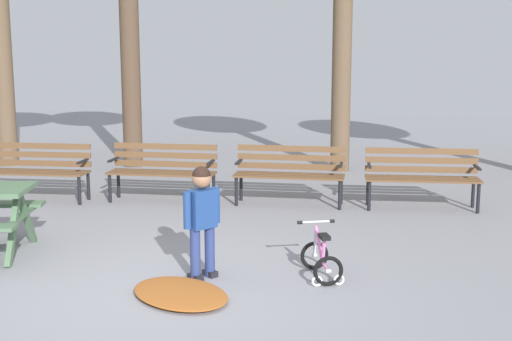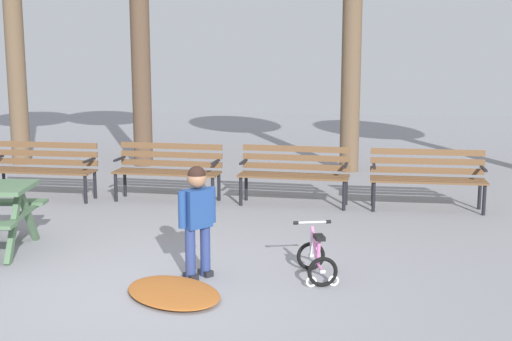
{
  "view_description": "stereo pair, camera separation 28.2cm",
  "coord_description": "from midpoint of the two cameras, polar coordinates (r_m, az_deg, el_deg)",
  "views": [
    {
      "loc": [
        1.66,
        -6.12,
        2.28
      ],
      "look_at": [
        0.82,
        1.86,
        0.85
      ],
      "focal_mm": 48.56,
      "sensor_mm": 36.0,
      "label": 1
    },
    {
      "loc": [
        1.94,
        -6.09,
        2.28
      ],
      "look_at": [
        0.82,
        1.86,
        0.85
      ],
      "focal_mm": 48.56,
      "sensor_mm": 36.0,
      "label": 2
    }
  ],
  "objects": [
    {
      "name": "child_standing",
      "position": [
        6.87,
        -5.65,
        -3.48
      ],
      "size": [
        0.32,
        0.34,
        1.14
      ],
      "color": "navy",
      "rests_on": "ground"
    },
    {
      "name": "park_bench_left",
      "position": [
        10.46,
        -8.43,
        0.26
      ],
      "size": [
        1.62,
        0.55,
        0.85
      ],
      "color": "brown",
      "rests_on": "ground"
    },
    {
      "name": "leaf_pile",
      "position": [
        6.57,
        -7.5,
        -9.99
      ],
      "size": [
        1.29,
        1.27,
        0.07
      ],
      "primitive_type": "ellipsoid",
      "rotation": [
        0.0,
        0.0,
        2.4
      ],
      "color": "#9E5623",
      "rests_on": "ground"
    },
    {
      "name": "park_bench_far_left",
      "position": [
        10.97,
        -18.29,
        0.3
      ],
      "size": [
        1.61,
        0.5,
        0.85
      ],
      "color": "brown",
      "rests_on": "ground"
    },
    {
      "name": "kids_bicycle",
      "position": [
        7.0,
        4.25,
        -7.23
      ],
      "size": [
        0.49,
        0.62,
        0.54
      ],
      "color": "black",
      "rests_on": "ground"
    },
    {
      "name": "park_bench_far_right",
      "position": [
        10.13,
        12.73,
        -0.21
      ],
      "size": [
        1.6,
        0.46,
        0.85
      ],
      "color": "brown",
      "rests_on": "ground"
    },
    {
      "name": "park_bench_right",
      "position": [
        10.14,
        2.0,
        0.05
      ],
      "size": [
        1.63,
        0.56,
        0.85
      ],
      "color": "brown",
      "rests_on": "ground"
    },
    {
      "name": "ground",
      "position": [
        6.77,
        -9.92,
        -9.76
      ],
      "size": [
        36.0,
        36.0,
        0.0
      ],
      "primitive_type": "plane",
      "color": "gray"
    }
  ]
}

